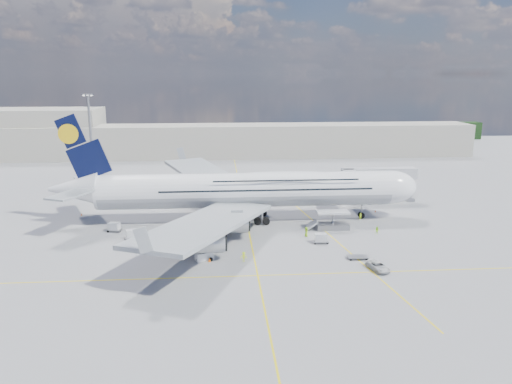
{
  "coord_description": "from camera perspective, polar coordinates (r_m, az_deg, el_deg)",
  "views": [
    {
      "loc": [
        -5.82,
        -92.21,
        30.57
      ],
      "look_at": [
        1.87,
        8.0,
        6.72
      ],
      "focal_mm": 35.0,
      "sensor_mm": 36.0,
      "label": 1
    }
  ],
  "objects": [
    {
      "name": "baggage_tug",
      "position": [
        84.84,
        -5.92,
        -7.25
      ],
      "size": [
        3.3,
        2.5,
        1.87
      ],
      "rotation": [
        0.0,
        0.0,
        0.42
      ],
      "color": "silver",
      "rests_on": "ground"
    },
    {
      "name": "terminal",
      "position": [
        188.91,
        -2.6,
        5.86
      ],
      "size": [
        180.0,
        16.0,
        12.0
      ],
      "primitive_type": "cube",
      "color": "#B2AD9E",
      "rests_on": "ground"
    },
    {
      "name": "cargo_loader",
      "position": [
        102.07,
        8.63,
        -3.5
      ],
      "size": [
        8.53,
        3.2,
        3.67
      ],
      "color": "silver",
      "rests_on": "ground"
    },
    {
      "name": "cone_nose",
      "position": [
        116.4,
        13.48,
        -2.14
      ],
      "size": [
        0.38,
        0.38,
        0.48
      ],
      "color": "#EC5B0C",
      "rests_on": "ground"
    },
    {
      "name": "taxi_line_diag",
      "position": [
        108.51,
        6.32,
        -3.09
      ],
      "size": [
        14.16,
        99.06,
        0.01
      ],
      "primitive_type": "cube",
      "rotation": [
        0.0,
        0.0,
        0.14
      ],
      "color": "yellow",
      "rests_on": "ground"
    },
    {
      "name": "crew_van",
      "position": [
        96.72,
        5.77,
        -4.55
      ],
      "size": [
        0.88,
        1.08,
        1.9
      ],
      "primitive_type": "imported",
      "rotation": [
        0.0,
        0.0,
        1.91
      ],
      "color": "#98DF17",
      "rests_on": "ground"
    },
    {
      "name": "jet_bridge",
      "position": [
        120.97,
        12.83,
        1.71
      ],
      "size": [
        18.8,
        12.1,
        8.5
      ],
      "color": "#B7B7BC",
      "rests_on": "ground"
    },
    {
      "name": "hangar",
      "position": [
        203.79,
        -22.86,
        6.24
      ],
      "size": [
        40.0,
        22.0,
        18.0
      ],
      "primitive_type": "cube",
      "color": "#B2AD9E",
      "rests_on": "ground"
    },
    {
      "name": "dolly_nose_far",
      "position": [
        86.9,
        11.53,
        -7.26
      ],
      "size": [
        3.43,
        1.88,
        0.5
      ],
      "rotation": [
        0.0,
        0.0,
        -0.02
      ],
      "color": "gray",
      "rests_on": "ground"
    },
    {
      "name": "taxi_line_cross",
      "position": [
        78.63,
        0.2,
        -9.52
      ],
      "size": [
        120.0,
        0.25,
        0.01
      ],
      "primitive_type": "cube",
      "color": "yellow",
      "rests_on": "ground"
    },
    {
      "name": "cone_wing_left_inner",
      "position": [
        118.52,
        -4.98,
        -1.49
      ],
      "size": [
        0.5,
        0.5,
        0.64
      ],
      "color": "#EC5B0C",
      "rests_on": "ground"
    },
    {
      "name": "crew_nose",
      "position": [
        109.42,
        11.86,
        -2.74
      ],
      "size": [
        0.66,
        0.54,
        1.56
      ],
      "primitive_type": "imported",
      "rotation": [
        0.0,
        0.0,
        0.34
      ],
      "color": "#ADE518",
      "rests_on": "ground"
    },
    {
      "name": "dolly_row_b",
      "position": [
        98.67,
        -7.34,
        -4.58
      ],
      "size": [
        3.75,
        2.84,
        0.49
      ],
      "rotation": [
        0.0,
        0.0,
        0.36
      ],
      "color": "gray",
      "rests_on": "ground"
    },
    {
      "name": "cone_wing_right_inner",
      "position": [
        96.07,
        -8.78,
        -5.21
      ],
      "size": [
        0.4,
        0.4,
        0.51
      ],
      "color": "#EC5B0C",
      "rests_on": "ground"
    },
    {
      "name": "dolly_back",
      "position": [
        103.15,
        -15.91,
        -3.85
      ],
      "size": [
        3.16,
        2.22,
        1.81
      ],
      "rotation": [
        0.0,
        0.0,
        -0.27
      ],
      "color": "gray",
      "rests_on": "ground"
    },
    {
      "name": "catering_truck_outer",
      "position": [
        143.3,
        -5.39,
        1.79
      ],
      "size": [
        7.62,
        4.21,
        4.29
      ],
      "rotation": [
        0.0,
        0.0,
        -0.25
      ],
      "color": "gray",
      "rests_on": "ground"
    },
    {
      "name": "light_mast",
      "position": [
        142.47,
        -18.33,
        5.68
      ],
      "size": [
        3.0,
        0.7,
        25.5
      ],
      "color": "gray",
      "rests_on": "ground"
    },
    {
      "name": "dolly_row_c",
      "position": [
        93.23,
        -9.45,
        -5.29
      ],
      "size": [
        3.22,
        1.86,
        1.98
      ],
      "rotation": [
        0.0,
        0.0,
        -0.06
      ],
      "color": "gray",
      "rests_on": "ground"
    },
    {
      "name": "cone_wing_right_outer",
      "position": [
        84.3,
        -5.33,
        -7.75
      ],
      "size": [
        0.5,
        0.5,
        0.64
      ],
      "color": "#EC5B0C",
      "rests_on": "ground"
    },
    {
      "name": "crew_tug",
      "position": [
        83.78,
        -1.42,
        -7.42
      ],
      "size": [
        1.17,
        0.73,
        1.74
      ],
      "primitive_type": "imported",
      "rotation": [
        0.0,
        0.0,
        0.08
      ],
      "color": "#CFED19",
      "rests_on": "ground"
    },
    {
      "name": "dolly_nose_near",
      "position": [
        93.33,
        7.41,
        -5.25
      ],
      "size": [
        2.96,
        1.69,
        1.83
      ],
      "rotation": [
        0.0,
        0.0,
        -0.05
      ],
      "color": "gray",
      "rests_on": "ground"
    },
    {
      "name": "catering_truck_inner",
      "position": [
        123.64,
        -4.22,
        -0.17
      ],
      "size": [
        6.42,
        3.2,
        3.67
      ],
      "rotation": [
        0.0,
        0.0,
        -0.17
      ],
      "color": "gray",
      "rests_on": "ground"
    },
    {
      "name": "ground",
      "position": [
        97.32,
        -0.74,
        -4.96
      ],
      "size": [
        300.0,
        300.0,
        0.0
      ],
      "primitive_type": "plane",
      "color": "gray",
      "rests_on": "ground"
    },
    {
      "name": "cone_wing_left_outer",
      "position": [
        138.56,
        -6.46,
        0.63
      ],
      "size": [
        0.43,
        0.43,
        0.55
      ],
      "color": "#EC5B0C",
      "rests_on": "ground"
    },
    {
      "name": "crew_wing",
      "position": [
        93.45,
        -9.89,
        -5.4
      ],
      "size": [
        0.9,
        1.07,
        1.71
      ],
      "primitive_type": "imported",
      "rotation": [
        0.0,
        0.0,
        0.99
      ],
      "color": "#8EDD17",
      "rests_on": "ground"
    },
    {
      "name": "dolly_row_a",
      "position": [
        97.82,
        -14.01,
        -4.68
      ],
      "size": [
        3.18,
        2.34,
        1.8
      ],
      "rotation": [
        0.0,
        0.0,
        0.32
      ],
      "color": "gray",
      "rests_on": "ground"
    },
    {
      "name": "service_van",
      "position": [
        82.7,
        13.79,
        -8.25
      ],
      "size": [
        3.27,
        5.2,
        1.34
      ],
      "primitive_type": "imported",
      "rotation": [
        0.0,
        0.0,
        0.23
      ],
      "color": "silver",
      "rests_on": "ground"
    },
    {
      "name": "airliner",
      "position": [
        105.1,
        -0.96,
        0.32
      ],
      "size": [
        77.26,
        79.15,
        23.71
      ],
      "color": "white",
      "rests_on": "ground"
    },
    {
      "name": "crew_loader",
      "position": [
        100.47,
        13.67,
        -4.29
      ],
      "size": [
        0.94,
        0.86,
        1.56
      ],
      "primitive_type": "imported",
      "rotation": [
        0.0,
        0.0,
        -0.43
      ],
      "color": "#A1EE19",
      "rests_on": "ground"
    },
    {
      "name": "cone_tail",
      "position": [
        117.18,
        -19.32,
        -2.43
      ],
      "size": [
        0.38,
        0.38,
        0.48
      ],
      "color": "#EC5B0C",
      "rests_on": "ground"
    },
    {
      "name": "taxi_line_main",
      "position": [
        97.32,
        -0.74,
        -4.96
      ],
      "size": [
        0.25,
        220.0,
        0.01
      ],
      "primitive_type": "cube",
      "color": "yellow",
      "rests_on": "ground"
    },
    {
      "name": "tree_line",
      "position": [
        238.18,
        6.78,
        6.85
      ],
      "size": [
        160.0,
        6.0,
        8.0
      ],
      "primitive_type": "cube",
      "color": "#193814",
      "rests_on": "ground"
    }
  ]
}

